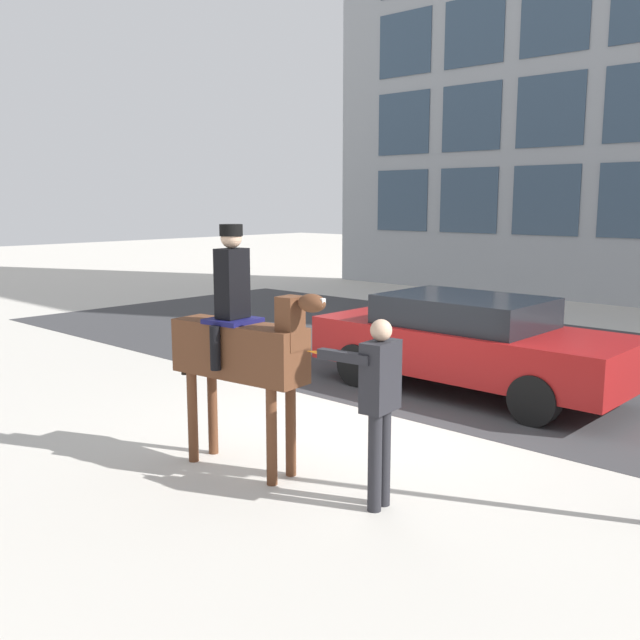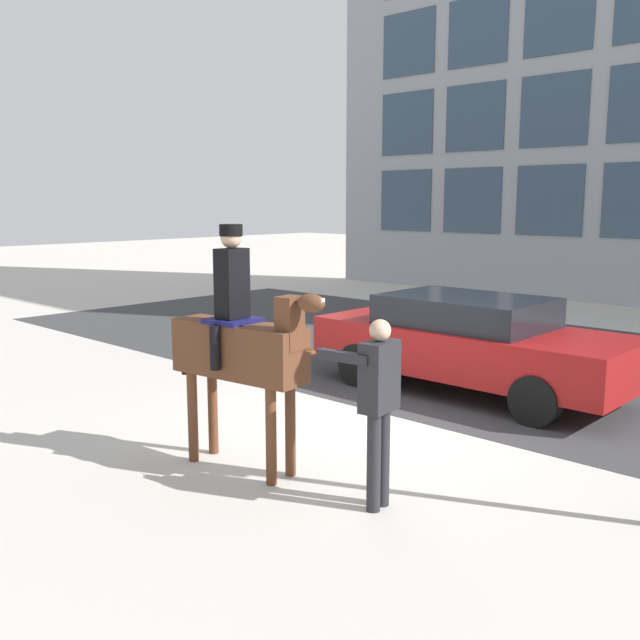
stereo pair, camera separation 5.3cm
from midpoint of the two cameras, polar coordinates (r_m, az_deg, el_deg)
ground_plane at (r=9.26m, az=3.78°, el=-8.35°), size 80.00×80.00×0.00m
road_surface at (r=13.18m, az=16.89°, el=-3.33°), size 23.17×8.50×0.01m
mounted_horse_lead at (r=7.47m, az=-6.53°, el=-1.95°), size 1.97×0.65×2.60m
pedestrian_bystander at (r=6.56m, az=4.46°, el=-6.25°), size 0.82×0.50×1.79m
street_car_near_lane at (r=10.84m, az=11.68°, el=-1.69°), size 4.71×1.94×1.44m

